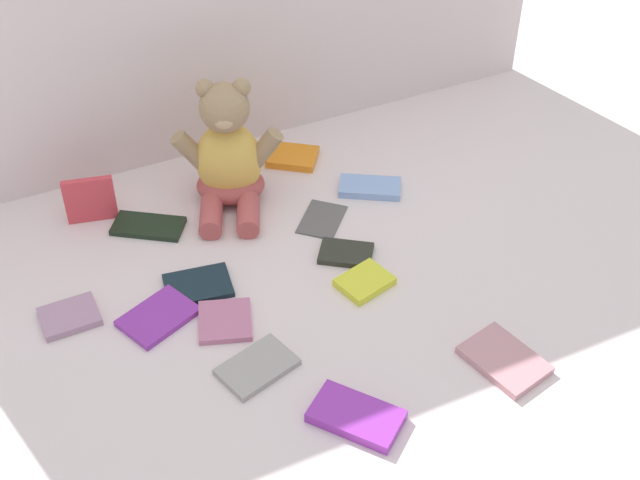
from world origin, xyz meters
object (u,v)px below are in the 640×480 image
at_px(book_case_5, 322,219).
at_px(book_case_11, 198,285).
at_px(teddy_bear, 228,158).
at_px(book_case_7, 69,315).
at_px(book_case_2, 257,367).
at_px(book_case_4, 90,200).
at_px(book_case_13, 158,317).
at_px(book_case_8, 365,282).
at_px(book_case_10, 148,226).
at_px(book_case_3, 356,416).
at_px(book_case_1, 370,187).
at_px(book_case_9, 225,321).
at_px(book_case_12, 346,253).
at_px(book_case_6, 293,157).
at_px(book_case_0, 504,360).

distance_m(book_case_5, book_case_11, 0.29).
relative_size(teddy_bear, book_case_7, 2.72).
bearing_deg(book_case_2, book_case_4, -0.40).
bearing_deg(book_case_13, book_case_2, 9.04).
bearing_deg(book_case_8, book_case_4, -150.23).
bearing_deg(book_case_10, book_case_5, -76.97).
relative_size(teddy_bear, book_case_3, 1.91).
bearing_deg(book_case_2, book_case_1, -64.85).
bearing_deg(book_case_10, book_case_4, 83.46).
distance_m(book_case_5, book_case_9, 0.33).
bearing_deg(teddy_bear, book_case_10, -150.96).
bearing_deg(book_case_1, book_case_12, 170.65).
distance_m(teddy_bear, book_case_5, 0.22).
xyz_separation_m(book_case_5, book_case_6, (0.03, 0.21, 0.00)).
xyz_separation_m(book_case_1, book_case_4, (-0.54, 0.15, 0.04)).
height_order(book_case_8, book_case_13, book_case_8).
height_order(book_case_7, book_case_8, book_case_8).
relative_size(book_case_0, book_case_9, 1.39).
bearing_deg(book_case_1, book_case_8, -178.86).
height_order(book_case_4, book_case_5, book_case_4).
xyz_separation_m(book_case_3, book_case_4, (-0.24, 0.66, 0.04)).
relative_size(book_case_0, book_case_11, 1.14).
distance_m(book_case_8, book_case_13, 0.37).
xyz_separation_m(book_case_10, book_case_12, (0.31, -0.24, 0.00)).
height_order(book_case_6, book_case_10, book_case_6).
bearing_deg(book_case_8, book_case_9, -108.95).
bearing_deg(book_case_13, book_case_1, 85.54).
bearing_deg(book_case_11, book_case_3, -153.70).
distance_m(book_case_1, book_case_12, 0.21).
xyz_separation_m(book_case_3, book_case_9, (-0.11, 0.28, -0.00)).
bearing_deg(book_case_13, teddy_bear, 115.30).
relative_size(book_case_4, book_case_6, 0.94).
bearing_deg(book_case_0, book_case_1, 74.83).
bearing_deg(book_case_0, book_case_7, 133.56).
relative_size(book_case_3, book_case_5, 1.31).
xyz_separation_m(book_case_1, book_case_12, (-0.13, -0.16, -0.00)).
relative_size(book_case_5, book_case_9, 1.11).
bearing_deg(book_case_1, teddy_bear, 100.65).
distance_m(book_case_8, book_case_10, 0.44).
xyz_separation_m(book_case_1, book_case_9, (-0.40, -0.23, -0.00)).
relative_size(book_case_2, book_case_9, 1.27).
distance_m(book_case_5, book_case_13, 0.39).
bearing_deg(book_case_2, teddy_bear, -32.19).
relative_size(book_case_3, book_case_13, 1.12).
bearing_deg(book_case_13, book_case_7, -139.00).
height_order(book_case_3, book_case_5, book_case_3).
xyz_separation_m(teddy_bear, book_case_5, (0.14, -0.14, -0.10)).
bearing_deg(book_case_4, book_case_6, 14.25).
height_order(book_case_5, book_case_8, book_case_8).
bearing_deg(book_case_6, book_case_11, 168.41).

